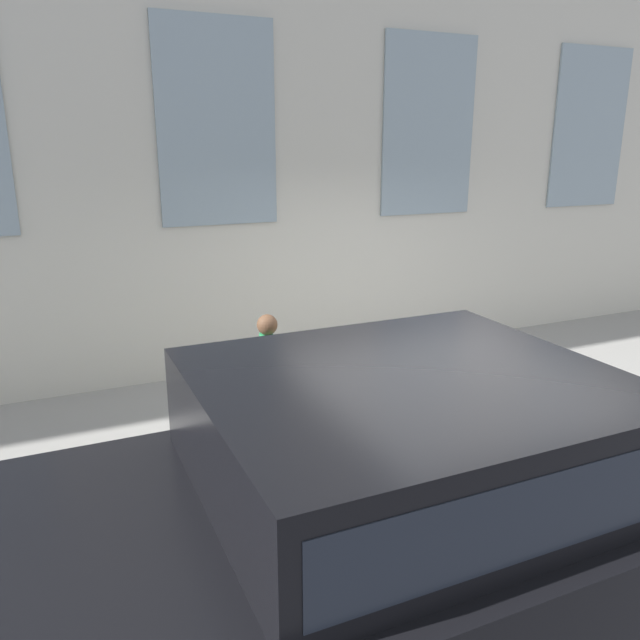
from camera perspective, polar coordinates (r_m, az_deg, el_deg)
name	(u,v)px	position (r m, az deg, el deg)	size (l,w,h in m)	color
ground_plane	(456,465)	(5.79, 12.29, -12.79)	(80.00, 80.00, 0.00)	#47474C
sidewalk	(382,401)	(6.74, 5.65, -7.39)	(2.65, 60.00, 0.18)	gray
fire_hydrant	(371,387)	(5.70, 4.65, -6.10)	(0.35, 0.46, 0.85)	gold
person	(268,364)	(5.54, -4.77, -4.03)	(0.28, 0.18, 1.14)	#726651
parked_car_black_near	(402,500)	(3.49, 7.54, -15.98)	(2.08, 4.34, 1.62)	black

